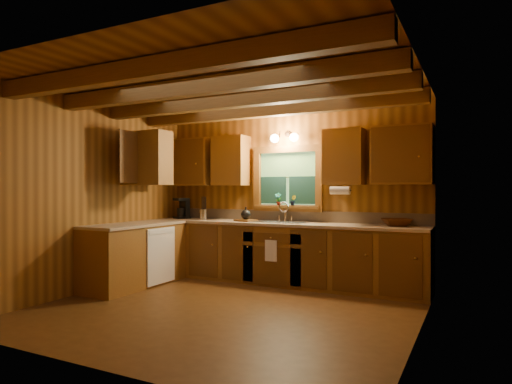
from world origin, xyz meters
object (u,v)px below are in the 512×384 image
at_px(wicker_basket, 397,222).
at_px(coffee_maker, 183,208).
at_px(cutting_board, 246,220).
at_px(sink, 281,225).

bearing_deg(wicker_basket, coffee_maker, 179.96).
distance_m(coffee_maker, cutting_board, 1.28).
xyz_separation_m(cutting_board, wicker_basket, (2.19, 0.13, 0.04)).
distance_m(sink, cutting_board, 0.55).
relative_size(coffee_maker, wicker_basket, 0.85).
bearing_deg(coffee_maker, sink, 17.73).
xyz_separation_m(coffee_maker, cutting_board, (1.26, -0.13, -0.15)).
height_order(sink, wicker_basket, sink).
relative_size(coffee_maker, cutting_board, 1.10).
xyz_separation_m(coffee_maker, wicker_basket, (3.46, -0.00, -0.12)).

